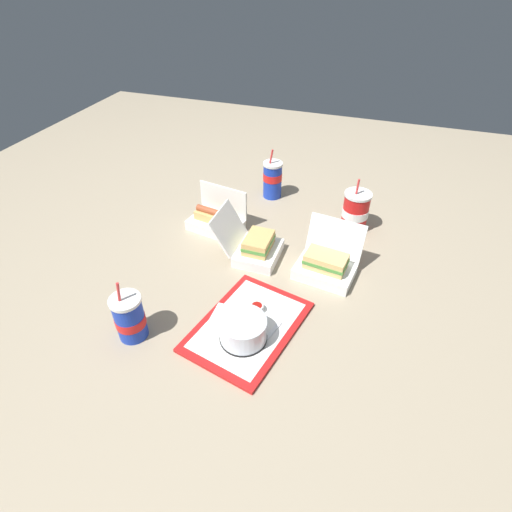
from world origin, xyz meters
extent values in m
plane|color=gray|center=(0.00, 0.00, 0.00)|extent=(3.20, 3.20, 0.00)
cube|color=red|center=(0.28, 0.09, 0.01)|extent=(0.42, 0.34, 0.01)
cube|color=white|center=(0.28, 0.09, 0.01)|extent=(0.37, 0.29, 0.00)
cylinder|color=black|center=(0.33, 0.09, 0.02)|extent=(0.14, 0.14, 0.01)
cylinder|color=#512D19|center=(0.33, 0.09, 0.04)|extent=(0.10, 0.10, 0.05)
cylinder|color=silver|center=(0.33, 0.09, 0.05)|extent=(0.13, 0.13, 0.07)
cylinder|color=white|center=(0.22, 0.10, 0.03)|extent=(0.04, 0.04, 0.02)
cylinder|color=#9E140F|center=(0.22, 0.10, 0.04)|extent=(0.03, 0.03, 0.01)
cube|color=white|center=(0.28, 0.02, 0.02)|extent=(0.10, 0.10, 0.00)
cube|color=white|center=(0.30, 0.16, 0.02)|extent=(0.11, 0.04, 0.00)
cube|color=white|center=(-0.04, 0.01, 0.02)|extent=(0.17, 0.15, 0.04)
cube|color=white|center=(-0.05, -0.10, 0.10)|extent=(0.17, 0.08, 0.13)
cube|color=tan|center=(-0.04, 0.01, 0.05)|extent=(0.12, 0.09, 0.02)
cube|color=#4C933D|center=(-0.04, 0.01, 0.07)|extent=(0.12, 0.09, 0.01)
cube|color=tan|center=(-0.04, 0.01, 0.08)|extent=(0.12, 0.09, 0.02)
cube|color=white|center=(-0.02, 0.26, 0.02)|extent=(0.16, 0.21, 0.04)
cube|color=white|center=(-0.11, 0.27, 0.10)|extent=(0.07, 0.20, 0.13)
cube|color=#DBB770|center=(-0.02, 0.26, 0.05)|extent=(0.10, 0.15, 0.02)
cube|color=#4C933D|center=(-0.02, 0.26, 0.07)|extent=(0.10, 0.15, 0.01)
cube|color=#DBB770|center=(-0.02, 0.26, 0.08)|extent=(0.10, 0.15, 0.02)
cube|color=white|center=(-0.16, -0.20, 0.02)|extent=(0.15, 0.23, 0.04)
cube|color=white|center=(-0.22, -0.19, 0.10)|extent=(0.05, 0.21, 0.12)
cube|color=tan|center=(-0.16, -0.20, 0.06)|extent=(0.08, 0.17, 0.03)
cylinder|color=#9E4728|center=(-0.16, -0.20, 0.08)|extent=(0.05, 0.16, 0.03)
cylinder|color=yellow|center=(-0.16, -0.20, 0.09)|extent=(0.03, 0.13, 0.01)
cylinder|color=#1938B7|center=(-0.48, -0.07, 0.08)|extent=(0.08, 0.08, 0.15)
cylinder|color=red|center=(-0.48, -0.07, 0.10)|extent=(0.08, 0.08, 0.03)
cylinder|color=white|center=(-0.48, -0.07, 0.16)|extent=(0.08, 0.08, 0.01)
cylinder|color=red|center=(-0.47, -0.07, 0.19)|extent=(0.01, 0.02, 0.06)
cylinder|color=red|center=(-0.34, 0.31, 0.07)|extent=(0.10, 0.10, 0.15)
cylinder|color=white|center=(-0.34, 0.31, 0.08)|extent=(0.10, 0.10, 0.03)
cylinder|color=white|center=(-0.34, 0.31, 0.15)|extent=(0.10, 0.10, 0.01)
cylinder|color=red|center=(-0.33, 0.30, 0.19)|extent=(0.01, 0.01, 0.06)
cylinder|color=#1938B7|center=(0.41, -0.22, 0.07)|extent=(0.08, 0.08, 0.14)
cylinder|color=red|center=(0.41, -0.22, 0.06)|extent=(0.09, 0.09, 0.03)
cylinder|color=white|center=(0.41, -0.22, 0.14)|extent=(0.09, 0.09, 0.01)
cylinder|color=red|center=(0.42, -0.22, 0.18)|extent=(0.01, 0.01, 0.06)
camera|label=1|loc=(1.03, 0.37, 0.91)|focal=28.00mm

